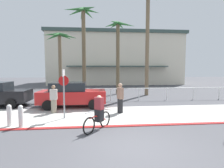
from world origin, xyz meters
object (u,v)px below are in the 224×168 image
bollard_1 (9,115)px  bollard_2 (21,116)px  palm_tree_3 (148,18)px  car_red_1 (72,94)px  pedestrian_0 (120,99)px  cyclist_red_0 (99,114)px  palm_tree_0 (60,47)px  stop_sign_bike_lane (64,87)px  pedestrian_1 (54,100)px  palm_tree_1 (83,31)px  palm_tree_2 (118,42)px

bollard_1 → bollard_2: 0.58m
palm_tree_3 → car_red_1: palm_tree_3 is taller
pedestrian_0 → cyclist_red_0: bearing=-115.9°
palm_tree_0 → car_red_1: bearing=-74.0°
bollard_1 → palm_tree_3: palm_tree_3 is taller
pedestrian_0 → stop_sign_bike_lane: bearing=-164.4°
cyclist_red_0 → pedestrian_0: bearing=64.1°
pedestrian_1 → stop_sign_bike_lane: bearing=-56.6°
bollard_1 → pedestrian_0: pedestrian_0 is taller
stop_sign_bike_lane → palm_tree_1: bearing=85.9°
bollard_2 → palm_tree_2: (5.62, 9.88, 4.83)m
pedestrian_0 → bollard_1: bearing=-160.0°
palm_tree_0 → palm_tree_1: bearing=-44.2°
palm_tree_2 → pedestrian_0: palm_tree_2 is taller
stop_sign_bike_lane → palm_tree_2: bearing=65.4°
palm_tree_3 → pedestrian_1: 11.97m
palm_tree_1 → palm_tree_2: 3.63m
bollard_2 → stop_sign_bike_lane: bearing=36.4°
palm_tree_1 → car_red_1: bearing=-96.2°
palm_tree_1 → pedestrian_0: size_ratio=4.69×
pedestrian_0 → pedestrian_1: (-3.87, 0.37, -0.06)m
palm_tree_2 → palm_tree_1: bearing=-162.8°
palm_tree_2 → palm_tree_3: 3.59m
bollard_1 → car_red_1: bearing=59.5°
palm_tree_3 → cyclist_red_0: bearing=-117.3°
palm_tree_3 → car_red_1: bearing=-143.3°
pedestrian_0 → palm_tree_1: bearing=110.4°
palm_tree_1 → car_red_1: 7.13m
car_red_1 → pedestrian_1: (-0.83, -1.53, -0.11)m
stop_sign_bike_lane → bollard_1: bearing=-154.4°
pedestrian_0 → palm_tree_0: bearing=119.0°
stop_sign_bike_lane → palm_tree_1: 8.80m
stop_sign_bike_lane → pedestrian_1: size_ratio=1.55×
palm_tree_2 → pedestrian_0: (-0.89, -7.79, -4.53)m
car_red_1 → pedestrian_0: size_ratio=2.50×
stop_sign_bike_lane → palm_tree_0: size_ratio=0.40×
palm_tree_1 → car_red_1: palm_tree_1 is taller
palm_tree_2 → palm_tree_3: bearing=-18.9°
stop_sign_bike_lane → palm_tree_0: 10.89m
bollard_1 → palm_tree_2: bearing=57.6°
car_red_1 → palm_tree_0: bearing=106.0°
stop_sign_bike_lane → palm_tree_0: palm_tree_0 is taller
palm_tree_0 → pedestrian_0: (5.16, -9.33, -4.11)m
palm_tree_2 → pedestrian_1: 9.94m
palm_tree_2 → pedestrian_1: palm_tree_2 is taller
bollard_1 → cyclist_red_0: bearing=-11.1°
stop_sign_bike_lane → bollard_2: stop_sign_bike_lane is taller
pedestrian_0 → pedestrian_1: bearing=174.5°
palm_tree_3 → palm_tree_2: bearing=161.1°
palm_tree_0 → pedestrian_1: 9.96m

